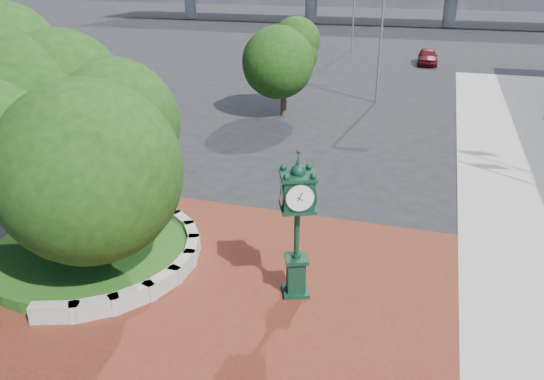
{
  "coord_description": "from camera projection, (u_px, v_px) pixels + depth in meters",
  "views": [
    {
      "loc": [
        4.77,
        -12.01,
        8.56
      ],
      "look_at": [
        0.49,
        1.5,
        2.43
      ],
      "focal_mm": 35.0,
      "sensor_mm": 36.0,
      "label": 1
    }
  ],
  "objects": [
    {
      "name": "ground",
      "position": [
        240.0,
        285.0,
        15.23
      ],
      "size": [
        200.0,
        200.0,
        0.0
      ],
      "primitive_type": "plane",
      "color": "black",
      "rests_on": "ground"
    },
    {
      "name": "street_lamp_near",
      "position": [
        385.0,
        28.0,
        32.99
      ],
      "size": [
        1.81,
        0.23,
        8.05
      ],
      "color": "slate",
      "rests_on": "ground"
    },
    {
      "name": "post_clock",
      "position": [
        297.0,
        220.0,
        13.94
      ],
      "size": [
        1.09,
        1.09,
        4.18
      ],
      "color": "black",
      "rests_on": "ground"
    },
    {
      "name": "tree_street",
      "position": [
        284.0,
        61.0,
        30.8
      ],
      "size": [
        4.4,
        4.4,
        5.45
      ],
      "color": "#38281C",
      "rests_on": "ground"
    },
    {
      "name": "plaza",
      "position": [
        227.0,
        304.0,
        14.35
      ],
      "size": [
        12.0,
        12.0,
        0.04
      ],
      "primitive_type": "cube",
      "color": "maroon",
      "rests_on": "ground"
    },
    {
      "name": "planter_wall",
      "position": [
        155.0,
        262.0,
        15.87
      ],
      "size": [
        2.96,
        6.77,
        0.54
      ],
      "color": "#9E9B93",
      "rests_on": "ground"
    },
    {
      "name": "tree_planter",
      "position": [
        73.0,
        145.0,
        15.13
      ],
      "size": [
        5.2,
        5.2,
        6.33
      ],
      "color": "#38281C",
      "rests_on": "ground"
    },
    {
      "name": "grass_bed",
      "position": [
        90.0,
        253.0,
        16.54
      ],
      "size": [
        6.1,
        6.1,
        0.4
      ],
      "primitive_type": "cylinder",
      "color": "#1F4614",
      "rests_on": "ground"
    },
    {
      "name": "parked_car",
      "position": [
        428.0,
        56.0,
        47.41
      ],
      "size": [
        1.92,
        4.28,
        1.43
      ],
      "primitive_type": "imported",
      "rotation": [
        0.0,
        0.0,
        0.06
      ],
      "color": "#590C14",
      "rests_on": "ground"
    }
  ]
}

